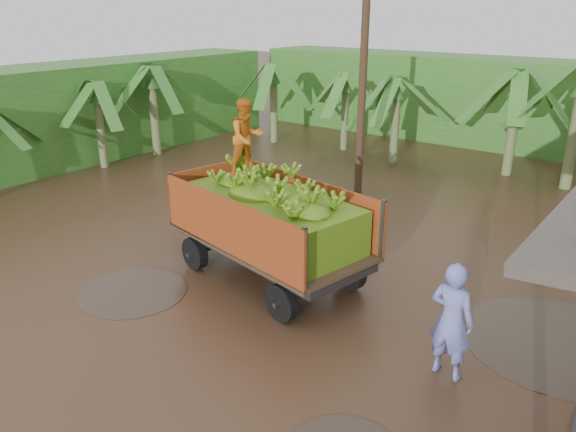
% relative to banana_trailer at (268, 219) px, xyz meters
% --- Properties ---
extents(ground, '(100.00, 100.00, 0.00)m').
position_rel_banana_trailer_xyz_m(ground, '(1.47, -0.21, -1.39)').
color(ground, black).
rests_on(ground, ground).
extents(hedge_north, '(22.00, 3.00, 3.60)m').
position_rel_banana_trailer_xyz_m(hedge_north, '(-0.53, 15.79, 0.41)').
color(hedge_north, '#2D661E').
rests_on(hedge_north, ground).
extents(hedge_west, '(3.00, 18.00, 3.60)m').
position_rel_banana_trailer_xyz_m(hedge_west, '(-12.53, 3.79, 0.41)').
color(hedge_west, '#2D661E').
rests_on(hedge_west, ground).
extents(banana_trailer, '(6.43, 3.03, 3.80)m').
position_rel_banana_trailer_xyz_m(banana_trailer, '(0.00, 0.00, 0.00)').
color(banana_trailer, '#C94E1C').
rests_on(banana_trailer, ground).
extents(man_blue, '(0.76, 0.53, 2.00)m').
position_rel_banana_trailer_xyz_m(man_blue, '(4.48, -0.93, -0.39)').
color(man_blue, '#6D75C7').
rests_on(man_blue, ground).
extents(utility_pole, '(1.20, 0.24, 7.25)m').
position_rel_banana_trailer_xyz_m(utility_pole, '(-1.52, 6.40, 2.29)').
color(utility_pole, '#47301E').
rests_on(utility_pole, ground).
extents(banana_plants, '(25.12, 20.29, 4.07)m').
position_rel_banana_trailer_xyz_m(banana_plants, '(-2.04, 7.53, 0.37)').
color(banana_plants, '#2D661E').
rests_on(banana_plants, ground).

